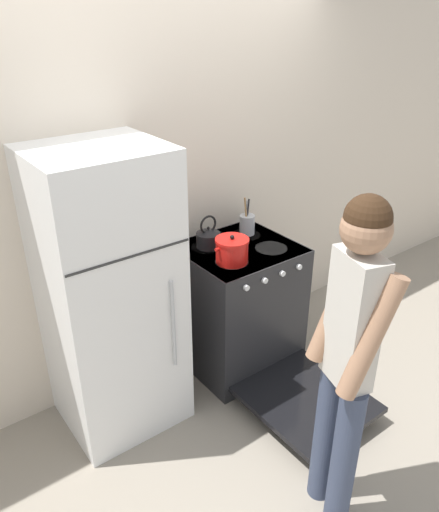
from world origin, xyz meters
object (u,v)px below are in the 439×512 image
(refrigerator, at_px, (111,296))
(person, at_px, (348,354))
(dutch_oven_pot, at_px, (232,250))
(stove_range, at_px, (241,309))
(tea_kettle, at_px, (209,237))
(utensil_jar, at_px, (247,224))

(refrigerator, bearing_deg, person, -66.72)
(refrigerator, relative_size, dutch_oven_pot, 6.78)
(stove_range, distance_m, person, 1.37)
(tea_kettle, bearing_deg, dutch_oven_pot, -92.79)
(utensil_jar, bearing_deg, refrigerator, -173.94)
(stove_range, distance_m, tea_kettle, 0.58)
(utensil_jar, bearing_deg, person, -112.36)
(dutch_oven_pot, bearing_deg, stove_range, 29.93)
(dutch_oven_pot, xyz_separation_m, tea_kettle, (0.01, 0.27, -0.01))
(refrigerator, distance_m, tea_kettle, 0.79)
(stove_range, xyz_separation_m, dutch_oven_pot, (-0.17, -0.10, 0.54))
(refrigerator, height_order, tea_kettle, refrigerator)
(refrigerator, height_order, utensil_jar, refrigerator)
(tea_kettle, height_order, person, person)
(dutch_oven_pot, bearing_deg, person, -101.13)
(refrigerator, relative_size, utensil_jar, 6.39)
(utensil_jar, xyz_separation_m, person, (-0.57, -1.38, -0.01))
(dutch_oven_pot, distance_m, person, 1.13)
(stove_range, relative_size, dutch_oven_pot, 5.51)
(person, bearing_deg, refrigerator, 40.47)
(dutch_oven_pot, bearing_deg, utensil_jar, 38.12)
(stove_range, height_order, person, person)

